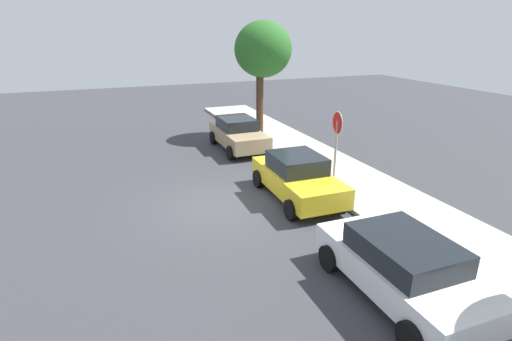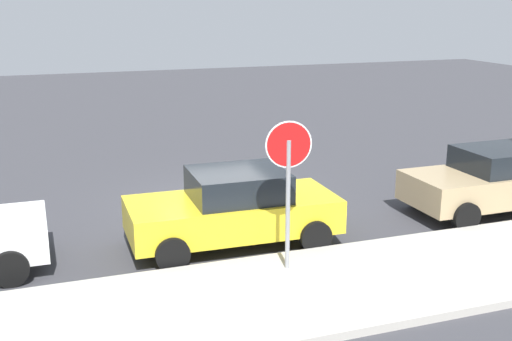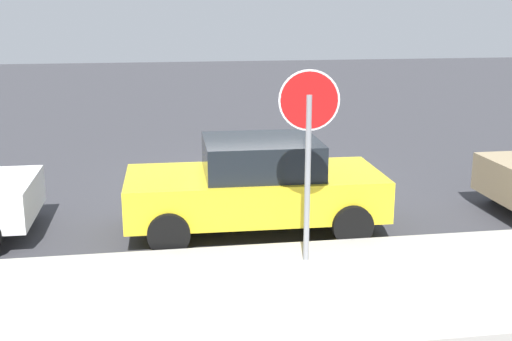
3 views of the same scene
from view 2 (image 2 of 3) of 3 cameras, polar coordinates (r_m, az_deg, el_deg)
ground_plane at (r=15.55m, az=-3.62°, el=-2.93°), size 60.00×60.00×0.00m
sidewalk_curb at (r=10.91m, az=4.28°, el=-10.66°), size 32.00×3.10×0.14m
stop_sign at (r=11.01m, az=2.89°, el=0.02°), size 0.81×0.13×2.80m
parked_car_yellow at (r=12.77m, az=-1.99°, el=-3.36°), size 4.18×2.10×1.53m
parked_car_tan at (r=15.72m, az=20.45°, el=-0.77°), size 4.06×1.98×1.50m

